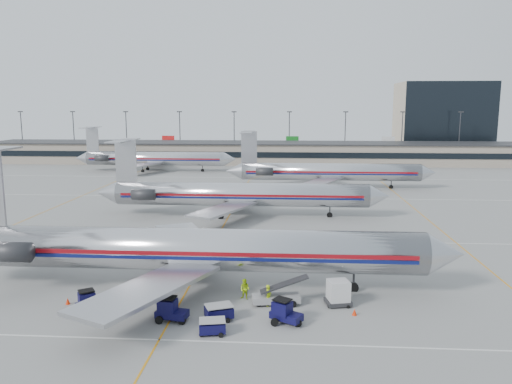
# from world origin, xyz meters

# --- Properties ---
(ground) EXTENTS (260.00, 260.00, 0.00)m
(ground) POSITION_xyz_m (0.00, 0.00, 0.00)
(ground) COLOR gray
(ground) RESTS_ON ground
(apron_markings) EXTENTS (160.00, 0.15, 0.02)m
(apron_markings) POSITION_xyz_m (0.00, 10.00, 0.01)
(apron_markings) COLOR silver
(apron_markings) RESTS_ON ground
(terminal) EXTENTS (162.00, 17.00, 6.25)m
(terminal) POSITION_xyz_m (0.00, 97.97, 3.16)
(terminal) COLOR gray
(terminal) RESTS_ON ground
(light_mast_row) EXTENTS (163.60, 0.40, 15.28)m
(light_mast_row) POSITION_xyz_m (0.00, 112.00, 8.58)
(light_mast_row) COLOR #38383D
(light_mast_row) RESTS_ON ground
(distant_building) EXTENTS (30.00, 20.00, 25.00)m
(distant_building) POSITION_xyz_m (62.00, 128.00, 12.50)
(distant_building) COLOR tan
(distant_building) RESTS_ON ground
(jet_foreground) EXTENTS (49.24, 28.99, 12.89)m
(jet_foreground) POSITION_xyz_m (-0.55, -7.31, 3.74)
(jet_foreground) COLOR silver
(jet_foreground) RESTS_ON ground
(jet_second_row) EXTENTS (45.23, 26.63, 11.84)m
(jet_second_row) POSITION_xyz_m (0.98, 23.84, 3.44)
(jet_second_row) COLOR silver
(jet_second_row) RESTS_ON ground
(jet_third_row) EXTENTS (43.20, 26.57, 11.81)m
(jet_third_row) POSITION_xyz_m (16.75, 52.05, 3.43)
(jet_third_row) COLOR silver
(jet_third_row) RESTS_ON ground
(jet_back_row) EXTENTS (42.60, 26.21, 11.65)m
(jet_back_row) POSITION_xyz_m (-26.67, 76.50, 3.38)
(jet_back_row) COLOR silver
(jet_back_row) RESTS_ON ground
(tug_left) EXTENTS (2.55, 2.24, 1.87)m
(tug_left) POSITION_xyz_m (-7.00, -13.50, 0.85)
(tug_left) COLOR #0B0935
(tug_left) RESTS_ON ground
(tug_center) EXTENTS (2.64, 1.64, 2.01)m
(tug_center) POSITION_xyz_m (0.06, -14.80, 0.92)
(tug_center) COLOR #0B0935
(tug_center) RESTS_ON ground
(tug_right) EXTENTS (2.72, 2.33, 1.99)m
(tug_right) POSITION_xyz_m (9.01, -14.59, 0.91)
(tug_right) COLOR #0B0935
(tug_right) RESTS_ON ground
(cart_inner) EXTENTS (2.14, 1.65, 1.10)m
(cart_inner) POSITION_xyz_m (3.70, -16.77, 0.58)
(cart_inner) COLOR #0B0935
(cart_inner) RESTS_ON ground
(cart_outer) EXTENTS (2.50, 2.14, 1.20)m
(cart_outer) POSITION_xyz_m (3.83, -14.22, 0.64)
(cart_outer) COLOR #0B0935
(cart_outer) RESTS_ON ground
(uld_container) EXTENTS (2.37, 2.12, 2.16)m
(uld_container) POSITION_xyz_m (13.52, -10.61, 1.09)
(uld_container) COLOR #2D2D30
(uld_container) RESTS_ON ground
(belt_loader) EXTENTS (4.88, 2.07, 2.52)m
(belt_loader) POSITION_xyz_m (8.36, -10.77, 0.67)
(belt_loader) COLOR gray
(belt_loader) RESTS_ON ground
(ramp_worker_near) EXTENTS (0.70, 0.80, 1.85)m
(ramp_worker_near) POSITION_xyz_m (7.63, -11.21, 0.92)
(ramp_worker_near) COLOR #A6C812
(ramp_worker_near) RESTS_ON ground
(ramp_worker_far) EXTENTS (1.09, 0.98, 1.83)m
(ramp_worker_far) POSITION_xyz_m (5.50, -9.84, 0.92)
(ramp_worker_far) COLOR #A6D113
(ramp_worker_far) RESTS_ON ground
(cone_right) EXTENTS (0.50, 0.50, 0.54)m
(cone_right) POSITION_xyz_m (14.65, -12.66, 0.27)
(cone_right) COLOR red
(cone_right) RESTS_ON ground
(cone_left) EXTENTS (0.49, 0.49, 0.55)m
(cone_left) POSITION_xyz_m (-9.50, -12.01, 0.27)
(cone_left) COLOR red
(cone_left) RESTS_ON ground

